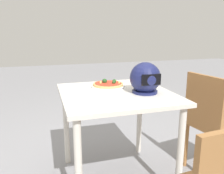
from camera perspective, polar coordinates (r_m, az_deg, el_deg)
dining_table at (r=1.89m, az=1.02°, el=-4.53°), size 0.86×0.87×0.77m
pizza_plate at (r=2.03m, az=-0.95°, el=0.23°), size 0.29×0.29×0.01m
pizza at (r=2.03m, az=-0.91°, el=0.75°), size 0.26×0.26×0.05m
motorcycle_helmet at (r=1.83m, az=8.08°, el=2.07°), size 0.24×0.24×0.24m
chair_side at (r=2.18m, az=22.69°, el=-7.35°), size 0.46×0.46×0.90m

